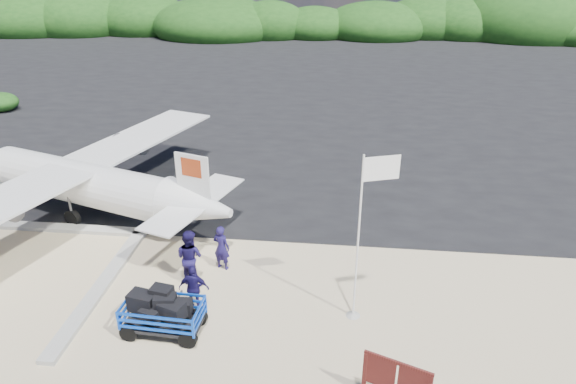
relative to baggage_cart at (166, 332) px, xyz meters
name	(u,v)px	position (x,y,z in m)	size (l,w,h in m)	color
ground	(226,328)	(1.73, 0.35, 0.00)	(160.00, 160.00, 0.00)	beige
asphalt_apron	(305,83)	(1.73, 30.35, 0.00)	(90.00, 50.00, 0.04)	#B2B2B2
vegetation_band	(321,35)	(1.73, 55.35, 0.00)	(124.00, 8.00, 4.40)	#B2B2B2
baggage_cart	(166,332)	(0.00, 0.00, 0.00)	(2.44, 1.39, 1.22)	blue
flagpole	(353,315)	(5.44, 1.33, 0.00)	(1.05, 0.44, 5.26)	white
crew_a	(222,247)	(0.93, 3.42, 0.83)	(0.60, 0.40, 1.65)	#1C154F
crew_b	(190,257)	(0.09, 2.50, 0.98)	(0.95, 0.74, 1.95)	#1C154F
crew_c	(194,288)	(0.60, 1.11, 0.79)	(0.93, 0.39, 1.58)	#1C154F
aircraft_large	(519,104)	(17.31, 25.87, 0.00)	(15.48, 15.48, 4.64)	#B2B2B2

